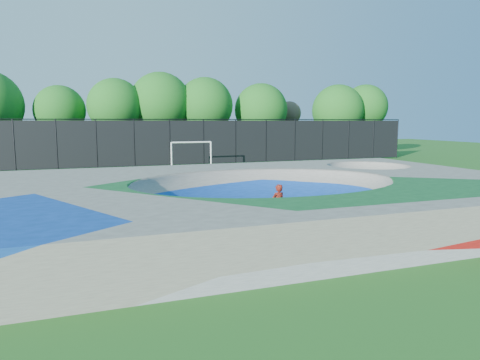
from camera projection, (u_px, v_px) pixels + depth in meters
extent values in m
plane|color=#1E5818|center=(266.00, 216.00, 17.49)|extent=(120.00, 120.00, 0.00)
cube|color=gray|center=(266.00, 198.00, 17.39)|extent=(22.00, 14.00, 1.50)
imported|color=red|center=(278.00, 205.00, 15.94)|extent=(0.61, 0.45, 1.53)
cube|color=black|center=(278.00, 224.00, 16.04)|extent=(0.81, 0.38, 0.05)
cylinder|color=white|center=(172.00, 156.00, 33.90)|extent=(0.12, 0.12, 2.16)
cylinder|color=white|center=(211.00, 155.00, 34.99)|extent=(0.12, 0.12, 2.16)
cylinder|color=white|center=(191.00, 142.00, 34.30)|extent=(3.25, 0.12, 0.12)
cylinder|color=black|center=(14.00, 145.00, 32.77)|extent=(0.09, 0.09, 4.00)
cylinder|color=black|center=(57.00, 145.00, 33.77)|extent=(0.09, 0.09, 4.00)
cylinder|color=black|center=(97.00, 144.00, 34.78)|extent=(0.09, 0.09, 4.00)
cylinder|color=black|center=(134.00, 143.00, 35.79)|extent=(0.09, 0.09, 4.00)
cylinder|color=black|center=(170.00, 143.00, 36.79)|extent=(0.09, 0.09, 4.00)
cylinder|color=black|center=(204.00, 142.00, 37.80)|extent=(0.09, 0.09, 4.00)
cylinder|color=black|center=(236.00, 142.00, 38.80)|extent=(0.09, 0.09, 4.00)
cylinder|color=black|center=(266.00, 141.00, 39.81)|extent=(0.09, 0.09, 4.00)
cylinder|color=black|center=(295.00, 141.00, 40.81)|extent=(0.09, 0.09, 4.00)
cylinder|color=black|center=(322.00, 140.00, 41.82)|extent=(0.09, 0.09, 4.00)
cylinder|color=black|center=(348.00, 140.00, 42.83)|extent=(0.09, 0.09, 4.00)
cylinder|color=black|center=(373.00, 139.00, 43.83)|extent=(0.09, 0.09, 4.00)
cylinder|color=black|center=(397.00, 139.00, 44.84)|extent=(0.09, 0.09, 4.00)
cube|color=black|center=(170.00, 143.00, 36.79)|extent=(48.00, 0.03, 3.80)
cylinder|color=black|center=(169.00, 119.00, 36.52)|extent=(48.00, 0.08, 0.08)
cylinder|color=#4F3D27|center=(62.00, 146.00, 39.30)|extent=(0.44, 0.44, 3.11)
sphere|color=#1A631A|center=(60.00, 110.00, 38.85)|extent=(4.54, 4.54, 4.54)
cylinder|color=#4F3D27|center=(117.00, 145.00, 39.28)|extent=(0.44, 0.44, 3.35)
sphere|color=#1A631A|center=(115.00, 106.00, 38.80)|extent=(4.98, 4.98, 4.98)
cylinder|color=#4F3D27|center=(161.00, 144.00, 40.98)|extent=(0.44, 0.44, 3.41)
sphere|color=#1A631A|center=(160.00, 103.00, 40.45)|extent=(5.75, 5.75, 5.75)
cylinder|color=#4F3D27|center=(205.00, 144.00, 41.99)|extent=(0.44, 0.44, 3.32)
sphere|color=#1A631A|center=(205.00, 105.00, 41.49)|extent=(5.42, 5.42, 5.42)
cylinder|color=#4F3D27|center=(261.00, 144.00, 44.12)|extent=(0.44, 0.44, 2.95)
sphere|color=#1A631A|center=(261.00, 110.00, 43.65)|extent=(5.39, 5.39, 5.39)
cylinder|color=#4F3D27|center=(289.00, 140.00, 47.02)|extent=(0.44, 0.44, 3.60)
sphere|color=brown|center=(289.00, 113.00, 46.62)|extent=(2.60, 2.60, 2.60)
cylinder|color=#4F3D27|center=(337.00, 143.00, 48.07)|extent=(0.44, 0.44, 2.90)
sphere|color=#1A631A|center=(338.00, 110.00, 47.58)|extent=(5.69, 5.69, 5.69)
cylinder|color=#4F3D27|center=(364.00, 139.00, 49.50)|extent=(0.44, 0.44, 3.55)
sphere|color=#1A631A|center=(365.00, 107.00, 48.99)|extent=(5.09, 5.09, 5.09)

